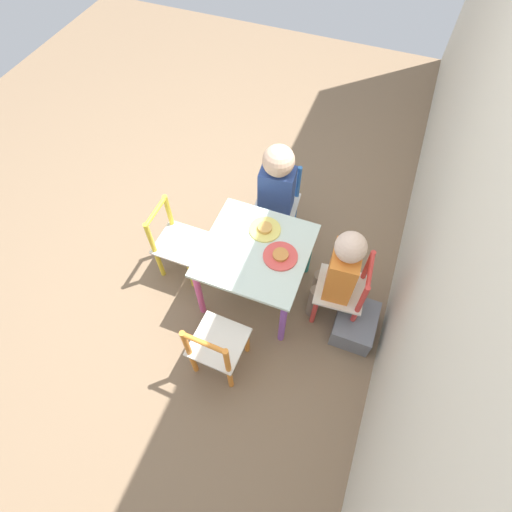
{
  "coord_description": "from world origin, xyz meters",
  "views": [
    {
      "loc": [
        1.11,
        0.42,
        2.16
      ],
      "look_at": [
        0.0,
        0.0,
        0.37
      ],
      "focal_mm": 28.0,
      "sensor_mm": 36.0,
      "label": 1
    }
  ],
  "objects_px": {
    "chair_yellow": "(177,242)",
    "chair_orange": "(217,347)",
    "chair_red": "(344,291)",
    "plate_back": "(280,256)",
    "child_back": "(339,271)",
    "kids_table": "(256,256)",
    "chair_blue": "(277,203)",
    "plate_left": "(265,229)",
    "storage_bin": "(355,324)",
    "child_left": "(276,187)"
  },
  "relations": [
    {
      "from": "plate_left",
      "to": "storage_bin",
      "type": "bearing_deg",
      "value": 73.8
    },
    {
      "from": "kids_table",
      "to": "child_left",
      "type": "xyz_separation_m",
      "value": [
        -0.44,
        -0.04,
        0.08
      ]
    },
    {
      "from": "plate_back",
      "to": "chair_blue",
      "type": "bearing_deg",
      "value": -160.06
    },
    {
      "from": "chair_red",
      "to": "storage_bin",
      "type": "bearing_deg",
      "value": 49.76
    },
    {
      "from": "chair_yellow",
      "to": "chair_orange",
      "type": "xyz_separation_m",
      "value": [
        0.5,
        0.48,
        0.0
      ]
    },
    {
      "from": "plate_left",
      "to": "plate_back",
      "type": "distance_m",
      "value": 0.19
    },
    {
      "from": "kids_table",
      "to": "chair_orange",
      "type": "xyz_separation_m",
      "value": [
        0.5,
        -0.02,
        -0.13
      ]
    },
    {
      "from": "chair_red",
      "to": "kids_table",
      "type": "bearing_deg",
      "value": -90.0
    },
    {
      "from": "kids_table",
      "to": "chair_red",
      "type": "bearing_deg",
      "value": 94.36
    },
    {
      "from": "chair_blue",
      "to": "chair_orange",
      "type": "bearing_deg",
      "value": -93.8
    },
    {
      "from": "plate_back",
      "to": "child_back",
      "type": "bearing_deg",
      "value": 96.27
    },
    {
      "from": "chair_orange",
      "to": "kids_table",
      "type": "bearing_deg",
      "value": -90.0
    },
    {
      "from": "kids_table",
      "to": "chair_yellow",
      "type": "relative_size",
      "value": 1.1
    },
    {
      "from": "chair_orange",
      "to": "plate_back",
      "type": "bearing_deg",
      "value": -104.86
    },
    {
      "from": "child_back",
      "to": "storage_bin",
      "type": "distance_m",
      "value": 0.4
    },
    {
      "from": "chair_yellow",
      "to": "chair_red",
      "type": "bearing_deg",
      "value": -87.69
    },
    {
      "from": "child_left",
      "to": "chair_blue",
      "type": "bearing_deg",
      "value": 90.0
    },
    {
      "from": "chair_blue",
      "to": "child_back",
      "type": "height_order",
      "value": "child_back"
    },
    {
      "from": "chair_red",
      "to": "plate_back",
      "type": "distance_m",
      "value": 0.42
    },
    {
      "from": "chair_blue",
      "to": "chair_orange",
      "type": "relative_size",
      "value": 1.0
    },
    {
      "from": "child_back",
      "to": "plate_back",
      "type": "distance_m",
      "value": 0.31
    },
    {
      "from": "chair_blue",
      "to": "child_left",
      "type": "bearing_deg",
      "value": -90.0
    },
    {
      "from": "plate_left",
      "to": "child_left",
      "type": "bearing_deg",
      "value": -172.35
    },
    {
      "from": "chair_yellow",
      "to": "chair_orange",
      "type": "bearing_deg",
      "value": -136.01
    },
    {
      "from": "chair_blue",
      "to": "kids_table",
      "type": "bearing_deg",
      "value": -90.0
    },
    {
      "from": "chair_yellow",
      "to": "child_left",
      "type": "xyz_separation_m",
      "value": [
        -0.44,
        0.46,
        0.21
      ]
    },
    {
      "from": "plate_left",
      "to": "child_back",
      "type": "bearing_deg",
      "value": 77.03
    },
    {
      "from": "chair_blue",
      "to": "plate_left",
      "type": "distance_m",
      "value": 0.42
    },
    {
      "from": "chair_blue",
      "to": "child_left",
      "type": "xyz_separation_m",
      "value": [
        0.06,
        0.01,
        0.21
      ]
    },
    {
      "from": "chair_yellow",
      "to": "chair_orange",
      "type": "distance_m",
      "value": 0.7
    },
    {
      "from": "chair_red",
      "to": "plate_back",
      "type": "xyz_separation_m",
      "value": [
        0.04,
        -0.37,
        0.2
      ]
    },
    {
      "from": "chair_orange",
      "to": "child_left",
      "type": "xyz_separation_m",
      "value": [
        -0.94,
        -0.02,
        0.21
      ]
    },
    {
      "from": "kids_table",
      "to": "child_back",
      "type": "relative_size",
      "value": 0.77
    },
    {
      "from": "plate_left",
      "to": "plate_back",
      "type": "relative_size",
      "value": 0.95
    },
    {
      "from": "plate_left",
      "to": "chair_orange",
      "type": "bearing_deg",
      "value": -1.79
    },
    {
      "from": "chair_red",
      "to": "plate_back",
      "type": "height_order",
      "value": "chair_red"
    },
    {
      "from": "plate_back",
      "to": "storage_bin",
      "type": "height_order",
      "value": "plate_back"
    },
    {
      "from": "chair_blue",
      "to": "plate_back",
      "type": "relative_size",
      "value": 2.79
    },
    {
      "from": "chair_red",
      "to": "storage_bin",
      "type": "relative_size",
      "value": 1.78
    },
    {
      "from": "child_back",
      "to": "plate_back",
      "type": "relative_size",
      "value": 3.98
    },
    {
      "from": "child_back",
      "to": "kids_table",
      "type": "bearing_deg",
      "value": -90.0
    },
    {
      "from": "chair_blue",
      "to": "chair_yellow",
      "type": "distance_m",
      "value": 0.67
    },
    {
      "from": "plate_left",
      "to": "chair_blue",
      "type": "bearing_deg",
      "value": -172.73
    },
    {
      "from": "child_left",
      "to": "child_back",
      "type": "distance_m",
      "value": 0.63
    },
    {
      "from": "chair_red",
      "to": "child_back",
      "type": "bearing_deg",
      "value": -90.0
    },
    {
      "from": "child_left",
      "to": "plate_back",
      "type": "xyz_separation_m",
      "value": [
        0.44,
        0.18,
        -0.0
      ]
    },
    {
      "from": "child_back",
      "to": "plate_left",
      "type": "relative_size",
      "value": 4.18
    },
    {
      "from": "child_left",
      "to": "plate_left",
      "type": "bearing_deg",
      "value": -87.68
    },
    {
      "from": "child_left",
      "to": "storage_bin",
      "type": "distance_m",
      "value": 0.9
    },
    {
      "from": "kids_table",
      "to": "storage_bin",
      "type": "xyz_separation_m",
      "value": [
        0.04,
        0.61,
        -0.3
      ]
    }
  ]
}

